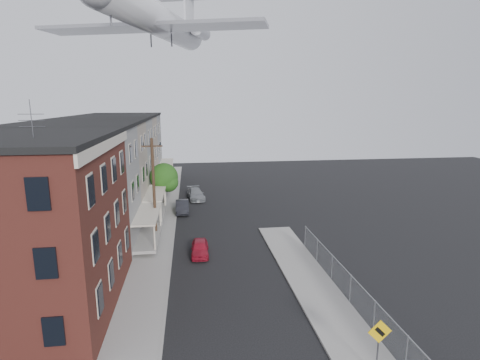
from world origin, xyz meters
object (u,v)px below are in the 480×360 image
at_px(street_tree, 165,178).
at_px(airplane, 159,21).
at_px(warning_sign, 379,339).
at_px(car_near, 200,248).
at_px(car_far, 196,194).
at_px(utility_pole, 154,187).
at_px(car_mid, 182,207).

xyz_separation_m(street_tree, airplane, (0.05, 0.46, 16.98)).
height_order(warning_sign, street_tree, street_tree).
xyz_separation_m(car_near, car_far, (0.00, 17.60, 0.08)).
xyz_separation_m(street_tree, car_far, (3.47, 3.31, -2.78)).
relative_size(utility_pole, car_far, 1.96).
relative_size(warning_sign, car_near, 0.82).
distance_m(warning_sign, car_far, 33.11).
distance_m(warning_sign, airplane, 36.42).
relative_size(car_near, airplane, 0.13).
relative_size(street_tree, car_far, 1.13).
bearing_deg(street_tree, utility_pole, -91.89).
bearing_deg(car_mid, utility_pole, -107.57).
distance_m(car_mid, car_far, 5.78).
xyz_separation_m(street_tree, car_near, (3.47, -14.30, -2.87)).
distance_m(street_tree, airplane, 16.98).
xyz_separation_m(utility_pole, airplane, (0.37, 10.39, 15.75)).
bearing_deg(utility_pole, car_mid, 73.91).
distance_m(utility_pole, street_tree, 10.00).
relative_size(street_tree, car_mid, 1.29).
xyz_separation_m(street_tree, car_mid, (1.89, -2.25, -2.79)).
bearing_deg(warning_sign, street_tree, 110.58).
bearing_deg(car_near, car_far, 91.72).
xyz_separation_m(car_mid, airplane, (-1.84, 2.72, 19.76)).
bearing_deg(airplane, car_near, -76.93).
height_order(car_far, airplane, airplane).
xyz_separation_m(utility_pole, car_mid, (2.21, 7.67, -4.01)).
height_order(car_mid, car_far, car_far).
height_order(car_near, airplane, airplane).
distance_m(utility_pole, car_far, 14.34).
relative_size(warning_sign, airplane, 0.10).
relative_size(street_tree, airplane, 0.19).
xyz_separation_m(warning_sign, airplane, (-10.83, 29.41, 18.54)).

